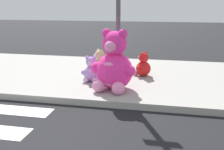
{
  "coord_description": "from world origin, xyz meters",
  "views": [
    {
      "loc": [
        2.15,
        -2.0,
        2.11
      ],
      "look_at": [
        1.01,
        3.6,
        0.55
      ],
      "focal_mm": 42.34,
      "sensor_mm": 36.0,
      "label": 1
    }
  ],
  "objects_px": {
    "sign_pole": "(118,14)",
    "plush_tan": "(99,64)",
    "plush_lavender": "(91,71)",
    "plush_red": "(143,66)",
    "plush_pink_large": "(114,66)"
  },
  "relations": [
    {
      "from": "sign_pole",
      "to": "plush_tan",
      "type": "xyz_separation_m",
      "value": [
        -0.68,
        0.74,
        -1.42
      ]
    },
    {
      "from": "plush_lavender",
      "to": "plush_tan",
      "type": "relative_size",
      "value": 0.95
    },
    {
      "from": "plush_tan",
      "to": "plush_red",
      "type": "bearing_deg",
      "value": 0.9
    },
    {
      "from": "plush_pink_large",
      "to": "plush_tan",
      "type": "xyz_separation_m",
      "value": [
        -0.69,
        1.33,
        -0.28
      ]
    },
    {
      "from": "sign_pole",
      "to": "plush_tan",
      "type": "relative_size",
      "value": 4.56
    },
    {
      "from": "sign_pole",
      "to": "plush_tan",
      "type": "bearing_deg",
      "value": 132.92
    },
    {
      "from": "sign_pole",
      "to": "plush_tan",
      "type": "height_order",
      "value": "sign_pole"
    },
    {
      "from": "plush_lavender",
      "to": "plush_tan",
      "type": "distance_m",
      "value": 0.79
    },
    {
      "from": "plush_pink_large",
      "to": "plush_tan",
      "type": "bearing_deg",
      "value": 117.64
    },
    {
      "from": "plush_lavender",
      "to": "plush_red",
      "type": "xyz_separation_m",
      "value": [
        1.26,
        0.81,
        0.0
      ]
    },
    {
      "from": "sign_pole",
      "to": "plush_lavender",
      "type": "xyz_separation_m",
      "value": [
        -0.69,
        -0.06,
        -1.43
      ]
    },
    {
      "from": "plush_pink_large",
      "to": "plush_lavender",
      "type": "distance_m",
      "value": 0.93
    },
    {
      "from": "plush_pink_large",
      "to": "plush_lavender",
      "type": "relative_size",
      "value": 2.12
    },
    {
      "from": "plush_lavender",
      "to": "plush_tan",
      "type": "bearing_deg",
      "value": 89.48
    },
    {
      "from": "plush_red",
      "to": "plush_tan",
      "type": "bearing_deg",
      "value": -179.1
    }
  ]
}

